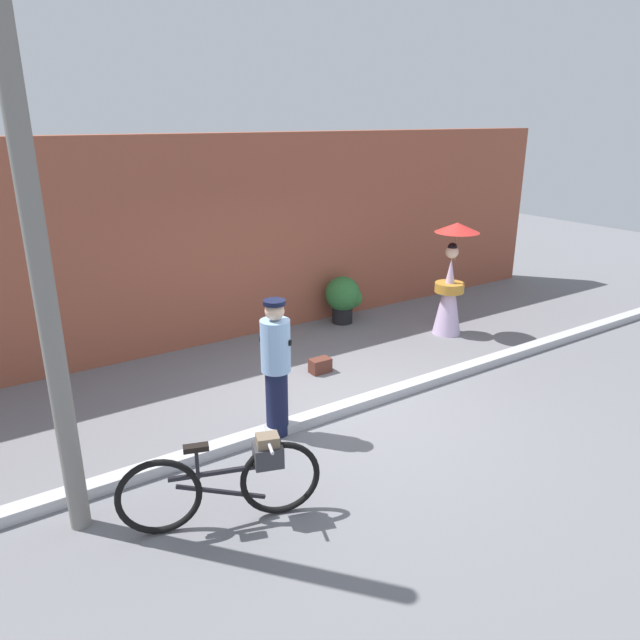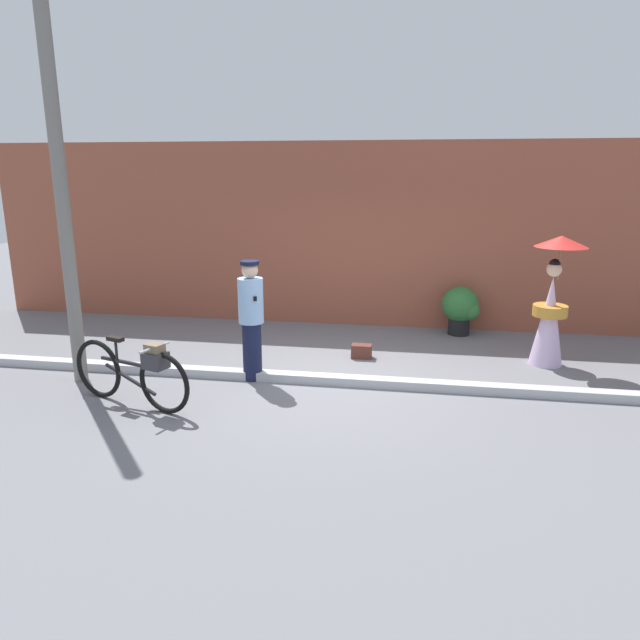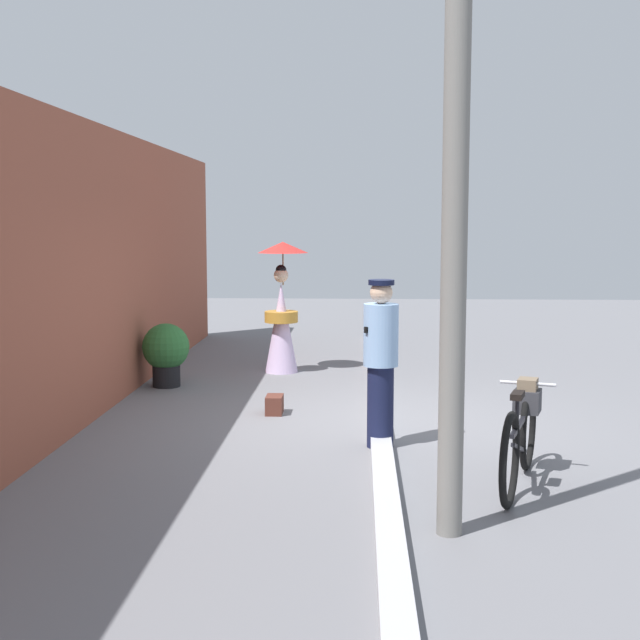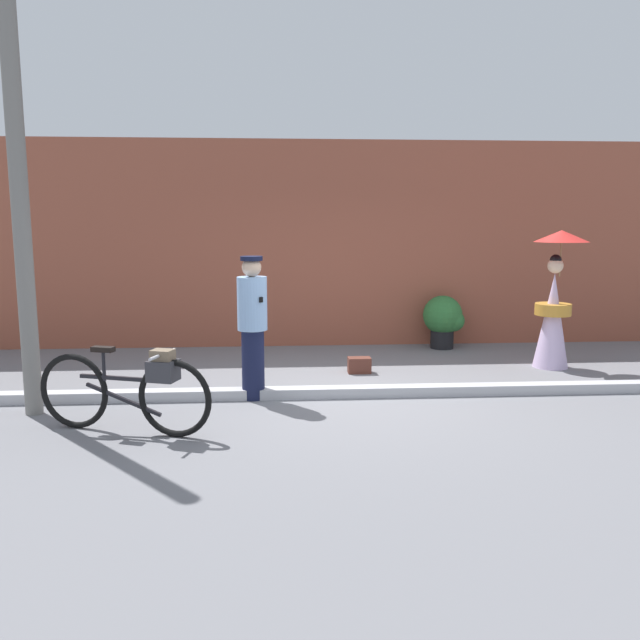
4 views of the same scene
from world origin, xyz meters
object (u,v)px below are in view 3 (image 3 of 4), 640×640
person_officer (381,359)px  bicycle_near_officer (521,433)px  person_with_parasol (282,309)px  potted_plant_by_door (167,351)px  utility_pole (455,193)px  backpack_on_pavement (275,404)px

person_officer → bicycle_near_officer: bearing=-134.8°
person_with_parasol → potted_plant_by_door: 1.90m
person_officer → person_with_parasol: bearing=18.1°
utility_pole → potted_plant_by_door: bearing=31.4°
backpack_on_pavement → utility_pole: size_ratio=0.06×
bicycle_near_officer → potted_plant_by_door: (4.10, 3.93, 0.04)m
bicycle_near_officer → potted_plant_by_door: size_ratio=2.07×
bicycle_near_officer → person_officer: (1.14, 1.15, 0.43)m
potted_plant_by_door → utility_pole: (-5.28, -3.22, 1.92)m
person_officer → utility_pole: bearing=-169.4°
person_officer → potted_plant_by_door: 4.08m
potted_plant_by_door → person_with_parasol: bearing=-50.9°
person_officer → potted_plant_by_door: person_officer is taller
utility_pole → person_with_parasol: bearing=15.5°
person_officer → person_with_parasol: size_ratio=0.86×
person_officer → utility_pole: 2.81m
bicycle_near_officer → backpack_on_pavement: size_ratio=5.77×
bicycle_near_officer → potted_plant_by_door: bearing=43.8°
bicycle_near_officer → potted_plant_by_door: potted_plant_by_door is taller
person_officer → person_with_parasol: person_with_parasol is taller
person_officer → backpack_on_pavement: 1.98m
bicycle_near_officer → utility_pole: size_ratio=0.37×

